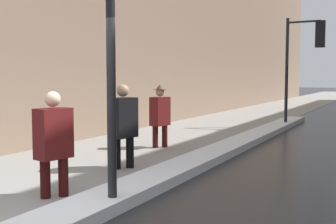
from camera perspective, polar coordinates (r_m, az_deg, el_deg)
The scene contains 6 objects.
sidewalk_slab at distance 19.43m, azimuth 10.92°, elevation -0.60°, with size 4.00×80.00×0.01m.
snow_bank_curb at distance 10.63m, azimuth 9.05°, elevation -4.39°, with size 0.73×15.47×0.17m.
traffic_light_near at distance 15.45m, azimuth 18.32°, elevation 8.21°, with size 1.31×0.32×3.83m.
pedestrian_in_glasses at distance 6.27m, azimuth -15.24°, elevation -3.58°, with size 0.39×0.55×1.55m.
pedestrian_trailing at distance 8.04m, azimuth -6.10°, elevation -1.39°, with size 0.41×0.58×1.62m.
pedestrian_in_fedora at distance 10.42m, azimuth -1.09°, elevation -0.18°, with size 0.38×0.53×1.59m.
Camera 1 is at (3.55, -3.54, 1.73)m, focal length 45.00 mm.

